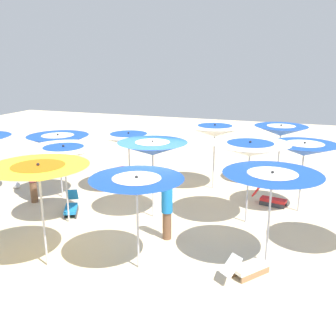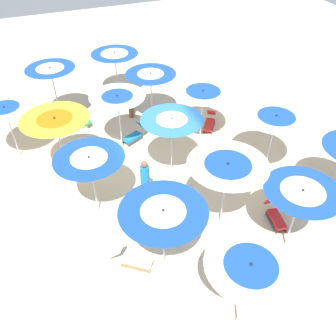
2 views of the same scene
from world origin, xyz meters
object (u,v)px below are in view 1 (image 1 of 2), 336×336
Objects in this scene: beachgoer_1 at (33,178)px; beach_umbrella_3 at (272,181)px; beach_umbrella_7 at (153,148)px; beach_ball at (17,185)px; lounger_2 at (247,268)px; beach_umbrella_14 at (281,131)px; beach_umbrella_8 at (250,149)px; beach_umbrella_6 at (64,154)px; lounger_1 at (270,199)px; beach_umbrella_2 at (137,186)px; beachgoer_0 at (167,209)px; lounger_0 at (125,178)px; beach_umbrella_12 at (129,139)px; beach_umbrella_1 at (39,173)px; beach_umbrella_13 at (215,131)px; beach_umbrella_11 at (58,142)px; lounger_3 at (71,206)px; beach_umbrella_9 at (304,149)px.

beach_umbrella_3 is at bearing 89.02° from beachgoer_1.
beach_ball is at bearing -97.47° from beach_umbrella_7.
beach_umbrella_7 is 4.49m from lounger_2.
beach_umbrella_8 is at bearing -8.67° from beach_umbrella_14.
beach_umbrella_6 is 2.03× the size of lounger_1.
beach_umbrella_3 reaches higher than beach_ball.
beach_umbrella_2 is 1.98m from beachgoer_0.
beachgoer_1 is at bearing -116.94° from beach_umbrella_6.
beach_umbrella_7 is 0.97× the size of beach_umbrella_8.
lounger_0 is 5.56m from lounger_1.
beach_umbrella_7 is at bearing 40.79° from beach_umbrella_12.
beachgoer_1 reaches higher than lounger_1.
beach_umbrella_7 is 2.07× the size of lounger_2.
beach_umbrella_1 is at bearing -117.71° from lounger_1.
beachgoer_0 is (4.51, -0.23, -1.33)m from beach_umbrella_13.
beach_umbrella_7 is at bearing 81.27° from beach_umbrella_11.
beach_umbrella_7 reaches higher than lounger_3.
beach_ball is (1.20, -10.00, -1.89)m from beach_umbrella_9.
beach_umbrella_9 is 7.43m from lounger_3.
lounger_2 is (6.95, -0.14, -1.90)m from beach_umbrella_14.
beachgoer_0 is 1.03× the size of beachgoer_1.
beach_umbrella_2 is 5.84m from beachgoer_1.
beach_umbrella_2 is 7.83m from beach_umbrella_14.
beach_umbrella_11 reaches higher than beachgoer_1.
lounger_0 is at bearing -139.91° from beach_umbrella_7.
beachgoer_0 is 5.28m from beachgoer_1.
beach_umbrella_9 and beach_umbrella_11 have the same top height.
lounger_1 is at bearing 98.93° from beach_ball.
beach_umbrella_9 is 0.96× the size of beach_umbrella_14.
beach_umbrella_7 is 2.03m from beachgoer_0.
beach_umbrella_1 is 7.17m from beach_umbrella_13.
beach_umbrella_6 is 5.27m from beach_umbrella_8.
beach_ball is at bearing 107.49° from lounger_2.
beach_umbrella_12 is at bearing -17.26° from lounger_0.
beach_umbrella_13 reaches higher than beach_umbrella_12.
beach_umbrella_12 is 4.29m from beachgoer_0.
lounger_2 is at bearing -8.38° from lounger_0.
beachgoer_0 is (0.07, 3.13, -1.23)m from beach_umbrella_6.
beach_umbrella_8 is 9.87× the size of beach_ball.
beach_umbrella_1 reaches higher than beach_umbrella_7.
beach_umbrella_13 is at bearing 132.05° from beachgoer_1.
beach_umbrella_11 is 5.48m from beach_umbrella_13.
beach_umbrella_3 is at bearing -75.31° from lounger_1.
lounger_2 is (5.11, 5.45, 0.00)m from lounger_0.
beach_umbrella_8 is 4.68m from beach_umbrella_12.
beach_umbrella_1 is 3.78m from lounger_3.
beach_umbrella_8 is at bearing 88.52° from beach_ball.
beach_umbrella_1 is at bearing 30.10° from beach_umbrella_11.
beachgoer_1 is at bearing -151.56° from lounger_1.
beach_umbrella_7 is 6.19m from beach_ball.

